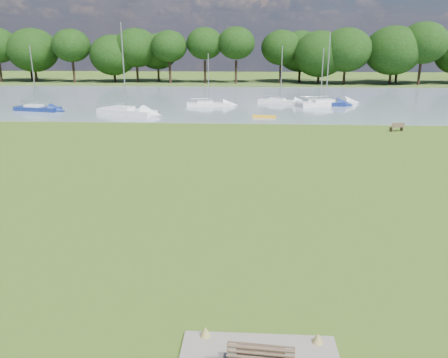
# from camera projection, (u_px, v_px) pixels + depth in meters

# --- Properties ---
(ground) EXTENTS (220.00, 220.00, 0.00)m
(ground) POSITION_uv_depth(u_px,v_px,m) (255.00, 193.00, 24.21)
(ground) COLOR olive
(river) EXTENTS (220.00, 40.00, 0.10)m
(river) POSITION_uv_depth(u_px,v_px,m) (252.00, 100.00, 64.25)
(river) COLOR gray
(river) RESTS_ON ground
(far_bank) EXTENTS (220.00, 20.00, 0.40)m
(far_bank) POSITION_uv_depth(u_px,v_px,m) (252.00, 83.00, 92.85)
(far_bank) COLOR #4C6626
(far_bank) RESTS_ON ground
(riverbank_bench) EXTENTS (1.42, 0.84, 0.84)m
(riverbank_bench) POSITION_uv_depth(u_px,v_px,m) (397.00, 127.00, 41.15)
(riverbank_bench) COLOR brown
(riverbank_bench) RESTS_ON ground
(kayak) EXTENTS (2.64, 0.98, 0.26)m
(kayak) POSITION_uv_depth(u_px,v_px,m) (264.00, 116.00, 48.64)
(kayak) COLOR yellow
(kayak) RESTS_ON river
(tree_line) EXTENTS (153.77, 9.86, 11.94)m
(tree_line) POSITION_uv_depth(u_px,v_px,m) (283.00, 48.00, 86.60)
(tree_line) COLOR black
(tree_line) RESTS_ON far_bank
(sailboat_0) EXTENTS (6.00, 2.73, 7.76)m
(sailboat_0) POSITION_uv_depth(u_px,v_px,m) (37.00, 107.00, 53.48)
(sailboat_0) COLOR navy
(sailboat_0) RESTS_ON river
(sailboat_4) EXTENTS (7.56, 4.70, 10.19)m
(sailboat_4) POSITION_uv_depth(u_px,v_px,m) (126.00, 110.00, 50.96)
(sailboat_4) COLOR silver
(sailboat_4) RESTS_ON river
(sailboat_5) EXTENTS (6.34, 3.44, 7.62)m
(sailboat_5) POSITION_uv_depth(u_px,v_px,m) (280.00, 100.00, 60.09)
(sailboat_5) COLOR silver
(sailboat_5) RESTS_ON river
(sailboat_6) EXTENTS (8.18, 5.04, 9.31)m
(sailboat_6) POSITION_uv_depth(u_px,v_px,m) (325.00, 102.00, 58.01)
(sailboat_6) COLOR silver
(sailboat_6) RESTS_ON river
(sailboat_7) EXTENTS (5.87, 2.09, 6.70)m
(sailboat_7) POSITION_uv_depth(u_px,v_px,m) (208.00, 103.00, 57.54)
(sailboat_7) COLOR silver
(sailboat_7) RESTS_ON river
(sailboat_8) EXTENTS (6.60, 2.18, 7.38)m
(sailboat_8) POSITION_uv_depth(u_px,v_px,m) (320.00, 102.00, 58.13)
(sailboat_8) COLOR navy
(sailboat_8) RESTS_ON river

